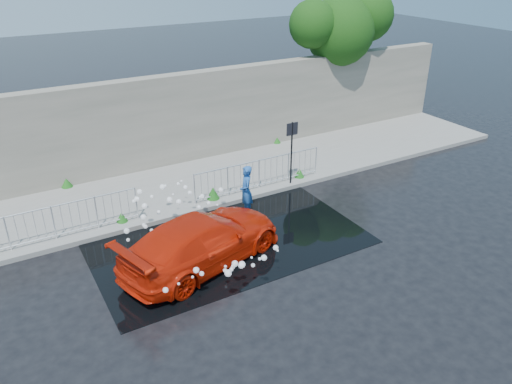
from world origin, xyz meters
TOP-DOWN VIEW (x-y plane):
  - ground at (0.00, 0.00)m, footprint 90.00×90.00m
  - pavement at (0.00, 5.00)m, footprint 30.00×4.00m
  - curb at (0.00, 3.00)m, footprint 30.00×0.25m
  - retaining_wall at (0.00, 7.20)m, footprint 30.00×0.60m
  - puddle at (0.50, 1.00)m, footprint 8.00×5.00m
  - sign_post at (4.20, 3.10)m, footprint 0.45×0.06m
  - tree at (9.66, 7.41)m, footprint 5.23×3.07m
  - railing_left at (-4.00, 3.35)m, footprint 5.05×0.05m
  - railing_right at (3.00, 3.35)m, footprint 5.05×0.05m
  - weeds at (-0.36, 4.34)m, footprint 12.17×3.93m
  - water_spray at (-0.70, 1.15)m, footprint 3.61×5.54m
  - red_car at (-0.62, 0.24)m, footprint 5.30×3.36m
  - person at (1.76, 2.05)m, footprint 0.61×0.74m

SIDE VIEW (x-z plane):
  - ground at x=0.00m, z-range 0.00..0.00m
  - puddle at x=0.50m, z-range 0.00..0.01m
  - pavement at x=0.00m, z-range 0.00..0.15m
  - curb at x=0.00m, z-range 0.00..0.16m
  - weeds at x=-0.36m, z-range 0.11..0.55m
  - red_car at x=-0.62m, z-range 0.00..1.43m
  - water_spray at x=-0.70m, z-range 0.21..1.22m
  - railing_left at x=-4.00m, z-range 0.19..1.29m
  - railing_right at x=3.00m, z-range 0.19..1.29m
  - person at x=1.76m, z-range 0.00..1.74m
  - sign_post at x=4.20m, z-range 0.47..2.97m
  - retaining_wall at x=0.00m, z-range 0.15..3.65m
  - tree at x=9.66m, z-range 1.60..8.00m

